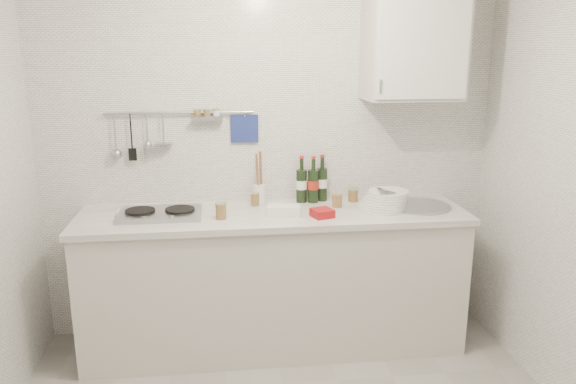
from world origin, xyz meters
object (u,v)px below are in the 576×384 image
(wall_cabinet, at_px, (414,43))
(wine_bottles, at_px, (312,179))
(plate_stack_sink, at_px, (385,200))
(utensil_crock, at_px, (259,192))
(plate_stack_hob, at_px, (142,212))

(wall_cabinet, height_order, wine_bottles, wall_cabinet)
(wall_cabinet, bearing_deg, wine_bottles, 171.33)
(wall_cabinet, xyz_separation_m, plate_stack_sink, (-0.18, -0.13, -0.98))
(wall_cabinet, xyz_separation_m, utensil_crock, (-0.97, 0.08, -0.95))
(plate_stack_sink, bearing_deg, wall_cabinet, 34.98)
(wine_bottles, bearing_deg, plate_stack_hob, -171.55)
(plate_stack_hob, distance_m, wine_bottles, 1.12)
(plate_stack_sink, height_order, wine_bottles, wine_bottles)
(plate_stack_sink, relative_size, wine_bottles, 1.05)
(plate_stack_sink, distance_m, utensil_crock, 0.82)
(wall_cabinet, relative_size, wine_bottles, 2.26)
(wine_bottles, bearing_deg, plate_stack_sink, -26.68)
(wine_bottles, relative_size, utensil_crock, 0.87)
(plate_stack_hob, bearing_deg, wall_cabinet, 2.28)
(plate_stack_hob, height_order, wine_bottles, wine_bottles)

